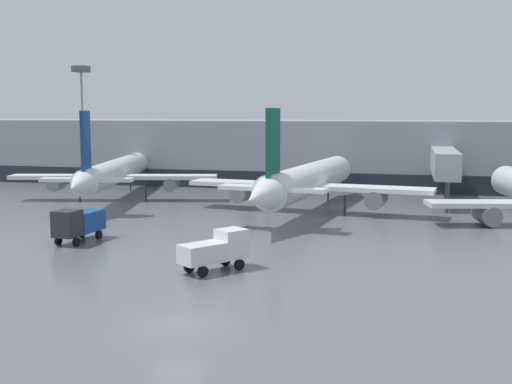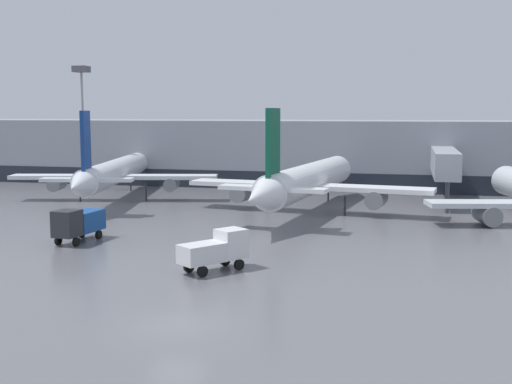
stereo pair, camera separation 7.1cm
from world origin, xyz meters
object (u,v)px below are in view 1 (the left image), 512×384
object	(u,v)px
parked_jet_2	(307,181)
service_truck_0	(216,249)
service_truck_1	(78,222)
parked_jet_0	(113,173)
apron_light_mast_1	(82,91)

from	to	relation	value
parked_jet_2	service_truck_0	world-z (taller)	parked_jet_2
parked_jet_2	service_truck_1	size ratio (longest dim) A/B	6.54
parked_jet_0	service_truck_0	size ratio (longest dim) A/B	6.98
parked_jet_0	parked_jet_2	size ratio (longest dim) A/B	0.97
parked_jet_2	apron_light_mast_1	world-z (taller)	apron_light_mast_1
parked_jet_0	service_truck_0	xyz separation A→B (m)	(21.19, -28.81, -1.84)
service_truck_1	apron_light_mast_1	size ratio (longest dim) A/B	0.32
service_truck_0	parked_jet_0	bearing A→B (deg)	73.54
parked_jet_2	apron_light_mast_1	distance (m)	35.41
parked_jet_0	service_truck_1	size ratio (longest dim) A/B	6.38
parked_jet_0	service_truck_1	xyz separation A→B (m)	(7.92, -22.50, -1.70)
service_truck_0	service_truck_1	distance (m)	14.70
service_truck_1	apron_light_mast_1	xyz separation A→B (m)	(-16.55, 31.57, 11.34)
service_truck_1	parked_jet_2	bearing A→B (deg)	146.77
service_truck_0	parked_jet_2	bearing A→B (deg)	33.02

